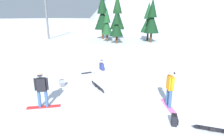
% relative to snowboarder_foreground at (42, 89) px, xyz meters
% --- Properties ---
extents(ground_plane, '(800.00, 800.00, 0.00)m').
position_rel_snowboarder_foreground_xyz_m(ground_plane, '(3.04, 0.44, -0.92)').
color(ground_plane, silver).
extents(snowboarder_foreground, '(1.42, 1.16, 1.75)m').
position_rel_snowboarder_foreground_xyz_m(snowboarder_foreground, '(0.00, 0.00, 0.00)').
color(snowboarder_foreground, red).
rests_on(snowboarder_foreground, ground_plane).
extents(snowboarder_midground, '(1.05, 1.50, 1.80)m').
position_rel_snowboarder_foreground_xyz_m(snowboarder_midground, '(5.29, 2.84, 0.03)').
color(snowboarder_midground, pink).
rests_on(snowboarder_midground, ground_plane).
extents(snowboarder_background, '(1.38, 1.65, 0.94)m').
position_rel_snowboarder_foreground_xyz_m(snowboarder_background, '(-0.71, 6.36, -0.60)').
color(snowboarder_background, '#B7B7BC').
rests_on(snowboarder_background, ground_plane).
extents(loose_snowboard_near_left, '(1.57, 1.14, 0.25)m').
position_rel_snowboarder_foreground_xyz_m(loose_snowboard_near_left, '(1.03, 3.21, -0.80)').
color(loose_snowboard_near_left, black).
rests_on(loose_snowboard_near_left, ground_plane).
extents(loose_snowboard_far_spare, '(1.75, 0.41, 0.24)m').
position_rel_snowboarder_foreground_xyz_m(loose_snowboard_far_spare, '(7.39, 1.51, -0.80)').
color(loose_snowboard_far_spare, black).
rests_on(loose_snowboard_far_spare, ground_plane).
extents(backpack_black, '(0.32, 0.36, 0.47)m').
position_rel_snowboarder_foreground_xyz_m(backpack_black, '(5.81, 1.33, -0.71)').
color(backpack_black, black).
rests_on(backpack_black, ground_plane).
extents(backpack_grey, '(0.37, 0.38, 0.47)m').
position_rel_snowboarder_foreground_xyz_m(backpack_grey, '(-1.08, 2.47, -0.71)').
color(backpack_grey, gray).
rests_on(backpack_grey, ground_plane).
extents(pine_tree_twin, '(1.92, 1.92, 5.55)m').
position_rel_snowboarder_foreground_xyz_m(pine_tree_twin, '(-9.02, 22.68, 2.10)').
color(pine_tree_twin, '#472D19').
rests_on(pine_tree_twin, ground_plane).
extents(pine_tree_broad, '(2.66, 2.66, 6.68)m').
position_rel_snowboarder_foreground_xyz_m(pine_tree_broad, '(-3.12, 27.26, 2.72)').
color(pine_tree_broad, '#472D19').
rests_on(pine_tree_broad, ground_plane).
extents(pine_tree_young, '(3.09, 3.09, 8.27)m').
position_rel_snowboarder_foreground_xyz_m(pine_tree_young, '(-11.58, 25.58, 3.59)').
color(pine_tree_young, '#472D19').
rests_on(pine_tree_young, ground_plane).
extents(pine_tree_slender, '(2.14, 2.14, 5.33)m').
position_rel_snowboarder_foreground_xyz_m(pine_tree_slender, '(-6.47, 21.20, 1.98)').
color(pine_tree_slender, '#472D19').
rests_on(pine_tree_slender, ground_plane).
extents(pine_tree_short, '(2.44, 2.44, 7.10)m').
position_rel_snowboarder_foreground_xyz_m(pine_tree_short, '(-1.86, 24.97, 2.94)').
color(pine_tree_short, '#472D19').
rests_on(pine_tree_short, ground_plane).
extents(pine_tree_tall, '(2.80, 2.80, 8.34)m').
position_rel_snowboarder_foreground_xyz_m(pine_tree_tall, '(-9.23, 27.16, 3.62)').
color(pine_tree_tall, '#472D19').
rests_on(pine_tree_tall, ground_plane).
extents(ski_lift_tower, '(3.30, 0.36, 10.23)m').
position_rel_snowboarder_foreground_xyz_m(ski_lift_tower, '(-21.12, 20.86, 4.91)').
color(ski_lift_tower, '#595B60').
rests_on(ski_lift_tower, ground_plane).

